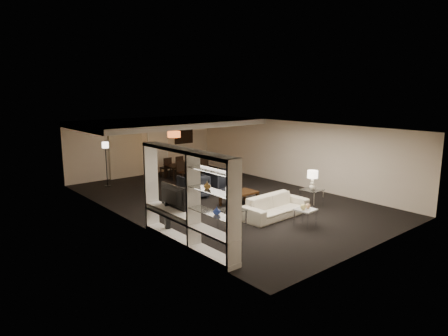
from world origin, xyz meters
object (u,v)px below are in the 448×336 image
object	(u,v)px
coffee_table	(239,199)
floor_lamp	(106,164)
pendant_light	(174,134)
armchair_left	(193,186)
armchair_right	(220,181)
side_table_left	(232,220)
table_lamp_right	(312,180)
marble_table	(305,218)
dining_table	(186,171)
sofa	(275,206)
vase_blue	(217,211)
chair_fr	(189,164)
table_lamp_left	(232,198)
television	(170,197)
chair_fm	(177,166)
floor_speaker	(167,211)
chair_fl	(166,167)
vase_amber	(207,185)
chair_nr	(206,168)
chair_nl	(183,172)
chair_nm	(195,170)
side_table_right	(312,198)

from	to	relation	value
coffee_table	floor_lamp	distance (m)	5.68
pendant_light	coffee_table	world-z (taller)	pendant_light
floor_lamp	armchair_left	bearing A→B (deg)	-65.50
armchair_right	side_table_left	xyz separation A→B (m)	(-2.30, -3.30, -0.13)
table_lamp_right	marble_table	distance (m)	2.12
pendant_light	dining_table	xyz separation A→B (m)	(0.69, 0.20, -1.63)
sofa	vase_blue	xyz separation A→B (m)	(-3.27, -1.30, 0.83)
chair_fr	floor_lamp	bearing A→B (deg)	0.41
table_lamp_left	marble_table	xyz separation A→B (m)	(1.70, -1.10, -0.61)
television	chair_fm	bearing A→B (deg)	-34.85
vase_blue	floor_speaker	bearing A→B (deg)	87.12
armchair_right	table_lamp_left	xyz separation A→B (m)	(-2.30, -3.30, 0.46)
vase_blue	dining_table	size ratio (longest dim) A/B	0.10
chair_fl	pendant_light	bearing A→B (deg)	83.82
pendant_light	side_table_left	bearing A→B (deg)	-109.08
armchair_left	chair_fm	xyz separation A→B (m)	(1.63, 3.46, 0.03)
vase_amber	chair_nr	size ratio (longest dim) A/B	0.19
chair_nl	chair_nr	size ratio (longest dim) A/B	1.00
armchair_right	table_lamp_left	world-z (taller)	table_lamp_left
vase_blue	chair_nl	size ratio (longest dim) A/B	0.20
chair_fm	television	bearing A→B (deg)	57.15
table_lamp_left	television	size ratio (longest dim) A/B	0.60
armchair_left	chair_nm	distance (m)	2.71
chair_fm	floor_lamp	bearing A→B (deg)	1.37
marble_table	dining_table	bearing A→B (deg)	81.84
armchair_right	vase_amber	size ratio (longest dim) A/B	5.34
floor_lamp	sofa	bearing A→B (deg)	-72.11
vase_amber	chair_nl	size ratio (longest dim) A/B	0.19
coffee_table	chair_fr	distance (m)	5.42
coffee_table	side_table_right	world-z (taller)	side_table_right
chair_fr	vase_blue	bearing A→B (deg)	59.63
dining_table	marble_table	bearing A→B (deg)	-90.69
armchair_left	chair_nl	distance (m)	2.39
chair_fr	television	bearing A→B (deg)	52.49
side_table_right	chair_fr	distance (m)	6.76
marble_table	television	xyz separation A→B (m)	(-3.24, 1.73, 0.80)
chair_fl	armchair_left	bearing A→B (deg)	73.16
chair_nm	vase_amber	bearing A→B (deg)	-124.54
vase_amber	chair_fm	xyz separation A→B (m)	(4.30, 7.73, -1.21)
side_table_right	pendant_light	bearing A→B (deg)	102.92
table_lamp_left	side_table_left	bearing A→B (deg)	0.00
vase_blue	marble_table	bearing A→B (deg)	3.43
marble_table	chair_nl	xyz separation A→B (m)	(0.43, 6.56, 0.18)
chair_fm	table_lamp_left	bearing A→B (deg)	69.98
sofa	side_table_left	bearing A→B (deg)	178.35
dining_table	floor_lamp	distance (m)	3.35
table_lamp_right	chair_nl	xyz separation A→B (m)	(-1.27, 5.46, -0.43)
dining_table	chair_fm	size ratio (longest dim) A/B	1.92
table_lamp_right	vase_amber	xyz separation A→B (m)	(-4.97, -0.97, 0.78)
chair_fr	side_table_left	bearing A→B (deg)	64.69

